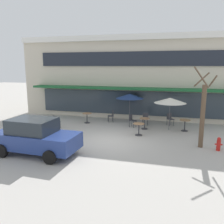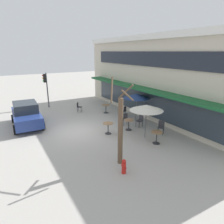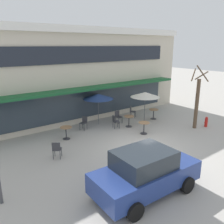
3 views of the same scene
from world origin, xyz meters
The scene contains 17 objects.
ground_plane centered at (0.00, 0.00, 0.00)m, with size 80.00×80.00×0.00m, color #ADA8A0.
building_facade centered at (0.00, 9.96, 3.33)m, with size 18.68×9.10×6.66m.
cafe_table_near_wall centered at (1.53, 1.68, 0.52)m, with size 0.70×0.70×0.76m.
cafe_table_streetside centered at (1.67, 3.27, 0.52)m, with size 0.70×0.70×0.76m.
cafe_table_by_tree centered at (-2.76, 3.87, 0.52)m, with size 0.70×0.70×0.76m.
cafe_table_mid_patio centered at (4.31, 3.45, 0.52)m, with size 0.70×0.70×0.76m.
patio_umbrella_green_folded centered at (0.30, 4.94, 2.02)m, with size 2.10×2.10×2.20m.
patio_umbrella_cream_folded centered at (3.30, 3.41, 2.02)m, with size 2.10×2.10×2.20m.
cafe_chair_0 centered at (-1.06, 4.67, 0.53)m, with size 0.53×0.53×0.89m.
cafe_chair_1 centered at (1.59, 4.34, 0.53)m, with size 0.43×0.43×0.89m.
cafe_chair_2 centered at (3.31, 4.77, 0.53)m, with size 0.56×0.56×0.89m.
cafe_chair_3 centered at (-4.29, 1.87, 0.53)m, with size 0.56×0.56×0.89m.
cafe_chair_4 centered at (0.73, 3.60, 0.53)m, with size 0.51×0.51×0.89m.
parked_sedan centered at (-2.87, -2.78, 0.88)m, with size 4.27×2.15×1.76m.
street_tree centered at (5.04, 0.37, 1.85)m, with size 1.14×1.16×4.24m.
traffic_light_pole centered at (-7.36, -0.21, 2.30)m, with size 0.26×0.44×3.40m.
fire_hydrant centered at (5.88, 0.04, 0.35)m, with size 0.36×0.20×0.71m.
Camera 2 is at (12.44, -4.46, 5.34)m, focal length 32.00 mm.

